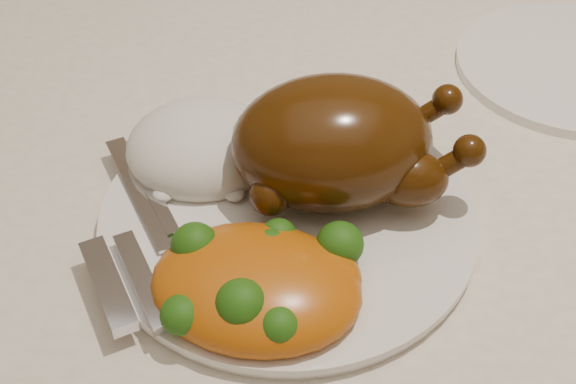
# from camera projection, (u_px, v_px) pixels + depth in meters

# --- Properties ---
(dining_table) EXTENTS (1.60, 0.90, 0.76)m
(dining_table) POSITION_uv_depth(u_px,v_px,m) (428.00, 246.00, 0.70)
(dining_table) COLOR brown
(dining_table) RESTS_ON floor
(tablecloth) EXTENTS (1.73, 1.03, 0.18)m
(tablecloth) POSITION_uv_depth(u_px,v_px,m) (439.00, 184.00, 0.65)
(tablecloth) COLOR white
(tablecloth) RESTS_ON dining_table
(dinner_plate) EXTENTS (0.35, 0.35, 0.01)m
(dinner_plate) POSITION_uv_depth(u_px,v_px,m) (288.00, 218.00, 0.57)
(dinner_plate) COLOR white
(dinner_plate) RESTS_ON tablecloth
(side_plate) EXTENTS (0.22, 0.22, 0.01)m
(side_plate) POSITION_uv_depth(u_px,v_px,m) (572.00, 66.00, 0.71)
(side_plate) COLOR white
(side_plate) RESTS_ON tablecloth
(roast_chicken) EXTENTS (0.18, 0.13, 0.09)m
(roast_chicken) POSITION_uv_depth(u_px,v_px,m) (338.00, 142.00, 0.56)
(roast_chicken) COLOR #452507
(roast_chicken) RESTS_ON dinner_plate
(rice_mound) EXTENTS (0.12, 0.12, 0.06)m
(rice_mound) POSITION_uv_depth(u_px,v_px,m) (203.00, 148.00, 0.60)
(rice_mound) COLOR white
(rice_mound) RESTS_ON dinner_plate
(mac_and_cheese) EXTENTS (0.15, 0.12, 0.05)m
(mac_and_cheese) POSITION_uv_depth(u_px,v_px,m) (264.00, 283.00, 0.50)
(mac_and_cheese) COLOR #B45F0B
(mac_and_cheese) RESTS_ON dinner_plate
(cutlery) EXTENTS (0.09, 0.19, 0.01)m
(cutlery) POSITION_uv_depth(u_px,v_px,m) (134.00, 251.00, 0.53)
(cutlery) COLOR silver
(cutlery) RESTS_ON dinner_plate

